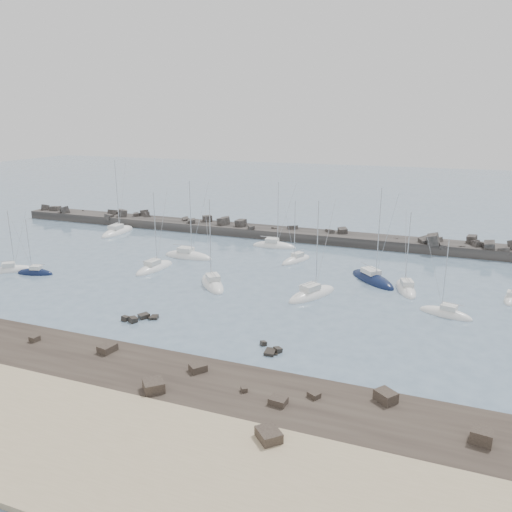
{
  "coord_description": "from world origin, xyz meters",
  "views": [
    {
      "loc": [
        30.12,
        -57.75,
        24.42
      ],
      "look_at": [
        3.18,
        12.0,
        3.3
      ],
      "focal_mm": 35.0,
      "sensor_mm": 36.0,
      "label": 1
    }
  ],
  "objects_px": {
    "sailboat_3": "(155,269)",
    "sailboat_12": "(511,299)",
    "sailboat_2": "(35,273)",
    "sailboat_10": "(406,289)",
    "sailboat_6": "(296,260)",
    "sailboat_8": "(372,280)",
    "sailboat_1": "(118,232)",
    "sailboat_0": "(12,270)",
    "sailboat_4": "(274,246)",
    "sailboat_5": "(212,284)",
    "sailboat_7": "(312,295)",
    "sailboat_13": "(188,257)",
    "sailboat_9": "(446,314)"
  },
  "relations": [
    {
      "from": "sailboat_4",
      "to": "sailboat_5",
      "type": "distance_m",
      "value": 24.55
    },
    {
      "from": "sailboat_0",
      "to": "sailboat_2",
      "type": "height_order",
      "value": "sailboat_0"
    },
    {
      "from": "sailboat_5",
      "to": "sailboat_10",
      "type": "bearing_deg",
      "value": 16.64
    },
    {
      "from": "sailboat_3",
      "to": "sailboat_7",
      "type": "height_order",
      "value": "sailboat_7"
    },
    {
      "from": "sailboat_7",
      "to": "sailboat_10",
      "type": "bearing_deg",
      "value": 30.93
    },
    {
      "from": "sailboat_8",
      "to": "sailboat_12",
      "type": "bearing_deg",
      "value": -4.67
    },
    {
      "from": "sailboat_0",
      "to": "sailboat_10",
      "type": "distance_m",
      "value": 62.15
    },
    {
      "from": "sailboat_9",
      "to": "sailboat_10",
      "type": "distance_m",
      "value": 9.61
    },
    {
      "from": "sailboat_2",
      "to": "sailboat_9",
      "type": "relative_size",
      "value": 0.9
    },
    {
      "from": "sailboat_2",
      "to": "sailboat_8",
      "type": "distance_m",
      "value": 53.28
    },
    {
      "from": "sailboat_9",
      "to": "sailboat_2",
      "type": "bearing_deg",
      "value": -174.9
    },
    {
      "from": "sailboat_5",
      "to": "sailboat_6",
      "type": "relative_size",
      "value": 1.21
    },
    {
      "from": "sailboat_5",
      "to": "sailboat_12",
      "type": "distance_m",
      "value": 41.95
    },
    {
      "from": "sailboat_6",
      "to": "sailboat_8",
      "type": "relative_size",
      "value": 0.74
    },
    {
      "from": "sailboat_10",
      "to": "sailboat_12",
      "type": "height_order",
      "value": "sailboat_10"
    },
    {
      "from": "sailboat_7",
      "to": "sailboat_13",
      "type": "distance_m",
      "value": 28.06
    },
    {
      "from": "sailboat_8",
      "to": "sailboat_13",
      "type": "distance_m",
      "value": 32.64
    },
    {
      "from": "sailboat_8",
      "to": "sailboat_1",
      "type": "bearing_deg",
      "value": 167.06
    },
    {
      "from": "sailboat_2",
      "to": "sailboat_3",
      "type": "bearing_deg",
      "value": 28.62
    },
    {
      "from": "sailboat_0",
      "to": "sailboat_13",
      "type": "relative_size",
      "value": 0.73
    },
    {
      "from": "sailboat_13",
      "to": "sailboat_7",
      "type": "bearing_deg",
      "value": -23.51
    },
    {
      "from": "sailboat_4",
      "to": "sailboat_8",
      "type": "bearing_deg",
      "value": -33.68
    },
    {
      "from": "sailboat_6",
      "to": "sailboat_7",
      "type": "distance_m",
      "value": 17.39
    },
    {
      "from": "sailboat_0",
      "to": "sailboat_7",
      "type": "xyz_separation_m",
      "value": [
        48.59,
        6.41,
        0.01
      ]
    },
    {
      "from": "sailboat_9",
      "to": "sailboat_12",
      "type": "height_order",
      "value": "sailboat_9"
    },
    {
      "from": "sailboat_9",
      "to": "sailboat_7",
      "type": "bearing_deg",
      "value": 178.0
    },
    {
      "from": "sailboat_0",
      "to": "sailboat_6",
      "type": "bearing_deg",
      "value": 28.23
    },
    {
      "from": "sailboat_0",
      "to": "sailboat_7",
      "type": "distance_m",
      "value": 49.01
    },
    {
      "from": "sailboat_9",
      "to": "sailboat_4",
      "type": "bearing_deg",
      "value": 142.38
    },
    {
      "from": "sailboat_0",
      "to": "sailboat_1",
      "type": "xyz_separation_m",
      "value": [
        -0.62,
        29.13,
        0.01
      ]
    },
    {
      "from": "sailboat_2",
      "to": "sailboat_10",
      "type": "relative_size",
      "value": 0.78
    },
    {
      "from": "sailboat_9",
      "to": "sailboat_12",
      "type": "xyz_separation_m",
      "value": [
        8.25,
        8.89,
        -0.0
      ]
    },
    {
      "from": "sailboat_1",
      "to": "sailboat_3",
      "type": "height_order",
      "value": "sailboat_1"
    },
    {
      "from": "sailboat_0",
      "to": "sailboat_6",
      "type": "height_order",
      "value": "sailboat_6"
    },
    {
      "from": "sailboat_6",
      "to": "sailboat_2",
      "type": "bearing_deg",
      "value": -149.19
    },
    {
      "from": "sailboat_3",
      "to": "sailboat_12",
      "type": "height_order",
      "value": "sailboat_3"
    },
    {
      "from": "sailboat_10",
      "to": "sailboat_7",
      "type": "bearing_deg",
      "value": -149.07
    },
    {
      "from": "sailboat_2",
      "to": "sailboat_12",
      "type": "height_order",
      "value": "sailboat_2"
    },
    {
      "from": "sailboat_4",
      "to": "sailboat_10",
      "type": "relative_size",
      "value": 1.1
    },
    {
      "from": "sailboat_0",
      "to": "sailboat_5",
      "type": "relative_size",
      "value": 0.78
    },
    {
      "from": "sailboat_2",
      "to": "sailboat_8",
      "type": "xyz_separation_m",
      "value": [
        50.84,
        15.94,
        0.01
      ]
    },
    {
      "from": "sailboat_7",
      "to": "sailboat_10",
      "type": "height_order",
      "value": "sailboat_7"
    },
    {
      "from": "sailboat_6",
      "to": "sailboat_9",
      "type": "height_order",
      "value": "sailboat_6"
    },
    {
      "from": "sailboat_4",
      "to": "sailboat_7",
      "type": "bearing_deg",
      "value": -59.65
    },
    {
      "from": "sailboat_5",
      "to": "sailboat_7",
      "type": "bearing_deg",
      "value": 3.37
    },
    {
      "from": "sailboat_3",
      "to": "sailboat_12",
      "type": "relative_size",
      "value": 1.54
    },
    {
      "from": "sailboat_8",
      "to": "sailboat_12",
      "type": "distance_m",
      "value": 19.06
    },
    {
      "from": "sailboat_12",
      "to": "sailboat_3",
      "type": "bearing_deg",
      "value": -174.23
    },
    {
      "from": "sailboat_12",
      "to": "sailboat_8",
      "type": "bearing_deg",
      "value": 175.33
    },
    {
      "from": "sailboat_5",
      "to": "sailboat_8",
      "type": "height_order",
      "value": "sailboat_8"
    }
  ]
}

